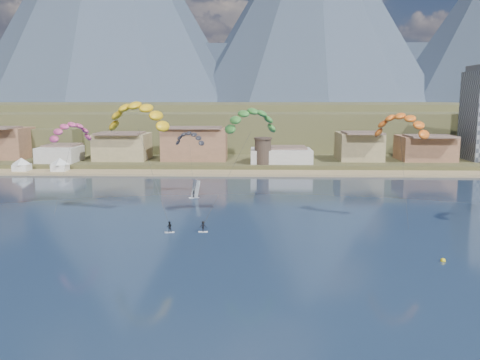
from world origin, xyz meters
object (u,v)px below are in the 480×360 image
object	(u,v)px
watchtower	(263,151)
kitesurfer_yellow	(138,112)
windsurfer	(195,192)
buoy	(443,261)
kitesurfer_green	(251,118)

from	to	relation	value
watchtower	kitesurfer_yellow	xyz separation A→B (m)	(-25.17, -64.60, 13.95)
windsurfer	buoy	bearing A→B (deg)	-48.06
kitesurfer_green	kitesurfer_yellow	bearing A→B (deg)	174.91
kitesurfer_green	buoy	size ratio (longest dim) A/B	32.24
kitesurfer_green	windsurfer	size ratio (longest dim) A/B	5.53
watchtower	kitesurfer_green	bearing A→B (deg)	-92.95
watchtower	windsurfer	bearing A→B (deg)	-109.57
kitesurfer_green	windsurfer	distance (m)	29.91
watchtower	kitesurfer_green	distance (m)	67.88
watchtower	kitesurfer_green	world-z (taller)	kitesurfer_green
windsurfer	buoy	xyz separation A→B (m)	(40.79, -45.39, -1.22)
kitesurfer_yellow	buoy	world-z (taller)	kitesurfer_yellow
watchtower	kitesurfer_green	xyz separation A→B (m)	(-3.43, -66.54, 12.98)
kitesurfer_yellow	windsurfer	bearing A→B (deg)	64.47
kitesurfer_yellow	buoy	distance (m)	59.98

